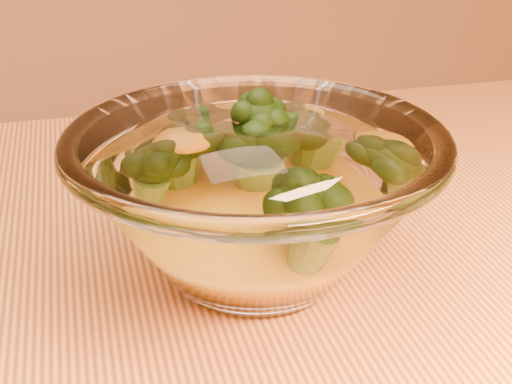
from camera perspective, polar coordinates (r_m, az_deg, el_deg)
glass_bowl at (r=0.45m, az=0.00°, el=-0.59°), size 0.24×0.24×0.10m
cheese_sauce at (r=0.46m, az=0.00°, el=-3.08°), size 0.12×0.12×0.03m
broccoli_heap at (r=0.46m, az=0.53°, el=2.14°), size 0.16×0.16×0.08m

